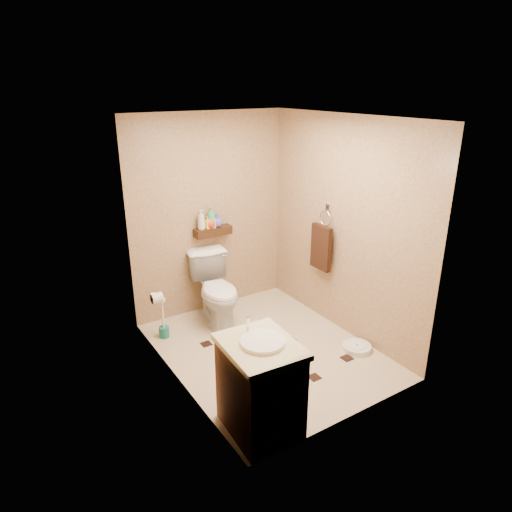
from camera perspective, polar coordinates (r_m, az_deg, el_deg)
ground at (r=5.00m, az=1.32°, el=-11.67°), size 2.50×2.50×0.00m
wall_back at (r=5.50m, az=-5.85°, el=5.07°), size 2.00×0.04×2.40m
wall_front at (r=3.58m, az=12.71°, el=-4.25°), size 2.00×0.04×2.40m
wall_left at (r=4.03m, az=-10.45°, el=-1.15°), size 0.04×2.50×2.40m
wall_right at (r=5.07m, az=10.90°, el=3.42°), size 0.04×2.50×2.40m
ceiling at (r=4.22m, az=1.60°, el=16.97°), size 2.00×2.50×0.02m
wall_shelf at (r=5.48m, az=-5.40°, el=3.07°), size 0.46×0.14×0.10m
floor_accents at (r=4.95m, az=2.21°, el=-12.01°), size 1.22×1.25×0.01m
toilet at (r=5.36m, az=-4.93°, el=-4.28°), size 0.57×0.87×0.83m
vanity at (r=3.79m, az=0.52°, el=-15.95°), size 0.59×0.69×0.93m
bathroom_scale at (r=5.10m, az=12.49°, el=-11.10°), size 0.31×0.31×0.06m
toilet_brush at (r=5.24m, az=-11.50°, el=-8.20°), size 0.11×0.11×0.50m
towel_ring at (r=5.27m, az=8.18°, el=1.33°), size 0.12×0.30×0.76m
toilet_paper at (r=4.85m, az=-12.31°, el=-5.14°), size 0.12×0.11×0.12m
bottle_a at (r=5.37m, az=-6.86°, el=4.51°), size 0.10×0.10×0.24m
bottle_b at (r=5.42m, az=-6.08°, el=4.20°), size 0.08×0.08×0.15m
bottle_c at (r=5.43m, az=-5.73°, el=4.31°), size 0.14×0.14×0.16m
bottle_d at (r=5.43m, az=-5.59°, el=4.81°), size 0.13×0.13×0.25m
bottle_e at (r=5.44m, az=-5.54°, el=4.42°), size 0.09×0.09×0.17m
bottle_f at (r=5.47m, az=-4.85°, el=4.49°), size 0.16×0.16×0.16m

